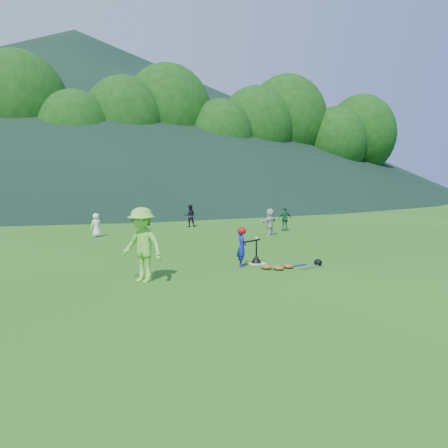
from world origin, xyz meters
The scene contains 15 objects.
ground centered at (0.00, 0.00, 0.00)m, with size 120.00×120.00×0.00m, color #1D5D15.
home_plate centered at (0.00, 0.00, 0.01)m, with size 0.45×0.45×0.02m, color silver.
baseball centered at (0.00, 0.00, 0.74)m, with size 0.08×0.08×0.08m, color white.
batter_child centered at (-0.57, -0.24, 0.53)m, with size 0.39×0.26×1.07m, color #17209E.
adult_coach centered at (-3.44, -1.05, 0.87)m, with size 1.13×0.65×1.74m, color #6FD03D.
fielder_a centered at (-3.67, 7.73, 0.50)m, with size 0.49×0.32×1.00m, color white.
fielder_b centered at (1.14, 10.09, 0.57)m, with size 0.55×0.43×1.14m, color black.
fielder_c centered at (4.78, 6.80, 0.56)m, with size 0.66×0.28×1.13m, color #1C5E37.
fielder_d centered at (3.34, 5.57, 0.58)m, with size 1.08×0.34×1.16m, color silver.
batting_tee centered at (0.00, 0.00, 0.13)m, with size 0.30×0.30×0.68m.
batter_gear centered at (-0.54, -0.25, 0.97)m, with size 0.72×0.28×0.43m.
equipment_pile centered at (0.51, -0.92, 0.07)m, with size 1.80×0.63×0.19m.
outfield_fence centered at (0.00, 28.00, 0.70)m, with size 70.07×0.08×1.33m.
tree_line centered at (0.20, 33.83, 8.21)m, with size 70.04×11.40×14.82m.
distant_hills centered at (-7.63, 81.81, 14.98)m, with size 155.00×140.00×32.00m.
Camera 1 is at (-5.36, -11.06, 2.37)m, focal length 35.00 mm.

